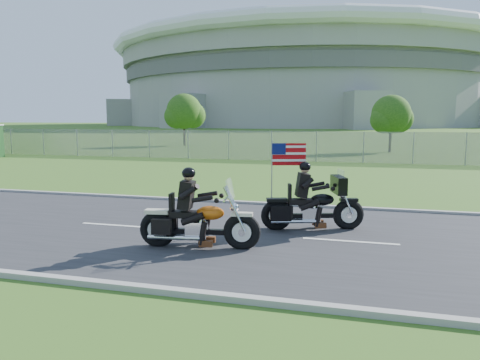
# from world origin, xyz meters

# --- Properties ---
(ground) EXTENTS (420.00, 420.00, 0.00)m
(ground) POSITION_xyz_m (0.00, 0.00, 0.00)
(ground) COLOR #32561B
(ground) RESTS_ON ground
(road) EXTENTS (120.00, 8.00, 0.04)m
(road) POSITION_xyz_m (0.00, 0.00, 0.02)
(road) COLOR #28282B
(road) RESTS_ON ground
(curb_north) EXTENTS (120.00, 0.18, 0.12)m
(curb_north) POSITION_xyz_m (0.00, 4.05, 0.05)
(curb_north) COLOR #9E9B93
(curb_north) RESTS_ON ground
(curb_south) EXTENTS (120.00, 0.18, 0.12)m
(curb_south) POSITION_xyz_m (0.00, -4.05, 0.05)
(curb_south) COLOR #9E9B93
(curb_south) RESTS_ON ground
(fence) EXTENTS (60.00, 0.03, 2.00)m
(fence) POSITION_xyz_m (-5.00, 20.00, 1.00)
(fence) COLOR gray
(fence) RESTS_ON ground
(stadium) EXTENTS (140.40, 140.40, 29.20)m
(stadium) POSITION_xyz_m (-20.00, 170.00, 15.58)
(stadium) COLOR #A3A099
(stadium) RESTS_ON ground
(tree_fence_near) EXTENTS (3.52, 3.28, 4.75)m
(tree_fence_near) POSITION_xyz_m (6.04, 30.04, 2.97)
(tree_fence_near) COLOR #382316
(tree_fence_near) RESTS_ON ground
(tree_fence_mid) EXTENTS (3.96, 3.69, 5.30)m
(tree_fence_mid) POSITION_xyz_m (-13.95, 34.04, 3.30)
(tree_fence_mid) COLOR #382316
(tree_fence_mid) RESTS_ON ground
(motorcycle_lead) EXTENTS (2.73, 0.91, 1.84)m
(motorcycle_lead) POSITION_xyz_m (0.74, -1.39, 0.58)
(motorcycle_lead) COLOR black
(motorcycle_lead) RESTS_ON ground
(motorcycle_follow) EXTENTS (2.60, 1.26, 2.23)m
(motorcycle_follow) POSITION_xyz_m (2.99, 1.00, 0.61)
(motorcycle_follow) COLOR black
(motorcycle_follow) RESTS_ON ground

